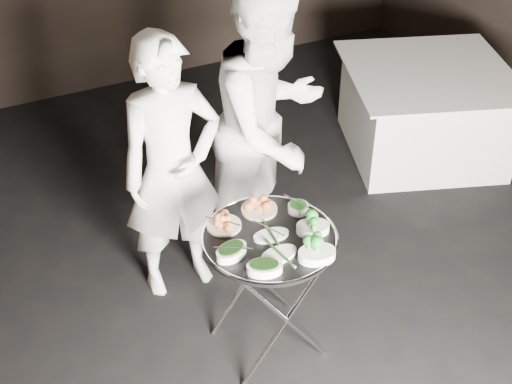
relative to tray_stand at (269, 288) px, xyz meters
name	(u,v)px	position (x,y,z in m)	size (l,w,h in m)	color
floor	(283,361)	(0.03, -0.13, -0.45)	(6.00, 7.00, 0.05)	black
tray_stand	(269,288)	(0.00, 0.00, 0.00)	(0.52, 0.44, 0.76)	silver
serving_tray	(269,238)	(0.00, 0.00, 0.34)	(0.68, 0.68, 0.04)	black
potato_plate_a	(224,222)	(-0.17, 0.17, 0.38)	(0.18, 0.18, 0.06)	beige
potato_plate_b	(259,206)	(0.05, 0.21, 0.38)	(0.19, 0.19, 0.07)	beige
greens_bowl	(298,207)	(0.23, 0.12, 0.38)	(0.11, 0.11, 0.06)	silver
asparagus_plate_a	(271,234)	(0.01, 0.00, 0.36)	(0.19, 0.12, 0.04)	silver
asparagus_plate_b	(279,254)	(-0.03, -0.15, 0.37)	(0.21, 0.14, 0.04)	silver
spinach_bowl_a	(231,251)	(-0.23, -0.04, 0.38)	(0.19, 0.16, 0.07)	silver
spinach_bowl_b	(265,267)	(-0.14, -0.22, 0.38)	(0.20, 0.16, 0.07)	silver
broccoli_bowl_a	(313,226)	(0.21, -0.06, 0.38)	(0.20, 0.17, 0.07)	silver
broccoli_bowl_b	(317,253)	(0.13, -0.24, 0.38)	(0.21, 0.17, 0.08)	silver
serving_utensils	(266,220)	(0.02, 0.07, 0.40)	(0.58, 0.44, 0.01)	silver
waiter_left	(172,171)	(-0.24, 0.71, 0.38)	(0.59, 0.39, 1.61)	white
waiter_right	(270,125)	(0.39, 0.76, 0.48)	(0.88, 0.68, 1.81)	white
dining_table	(424,111)	(1.96, 1.25, -0.08)	(1.19, 1.19, 0.68)	white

